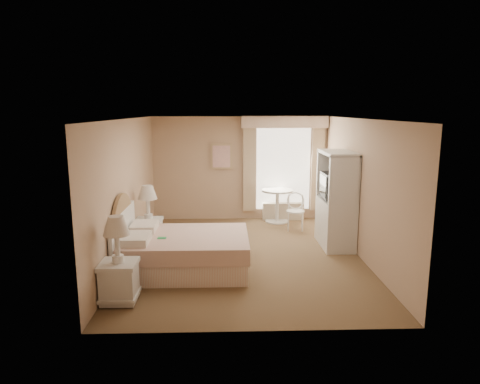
{
  "coord_description": "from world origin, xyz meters",
  "views": [
    {
      "loc": [
        -0.34,
        -7.54,
        2.66
      ],
      "look_at": [
        -0.08,
        0.3,
        1.14
      ],
      "focal_mm": 32.0,
      "sensor_mm": 36.0,
      "label": 1
    }
  ],
  "objects_px": {
    "bed": "(180,251)",
    "nightstand_far": "(149,225)",
    "cafe_chair": "(295,208)",
    "armoire": "(336,207)",
    "round_table": "(277,200)",
    "nightstand_near": "(119,271)"
  },
  "relations": [
    {
      "from": "bed",
      "to": "nightstand_far",
      "type": "height_order",
      "value": "bed"
    },
    {
      "from": "cafe_chair",
      "to": "armoire",
      "type": "distance_m",
      "value": 1.39
    },
    {
      "from": "nightstand_near",
      "to": "nightstand_far",
      "type": "relative_size",
      "value": 1.0
    },
    {
      "from": "nightstand_near",
      "to": "armoire",
      "type": "distance_m",
      "value": 4.4
    },
    {
      "from": "bed",
      "to": "cafe_chair",
      "type": "distance_m",
      "value": 3.39
    },
    {
      "from": "nightstand_near",
      "to": "cafe_chair",
      "type": "relative_size",
      "value": 1.47
    },
    {
      "from": "nightstand_far",
      "to": "armoire",
      "type": "distance_m",
      "value": 3.67
    },
    {
      "from": "bed",
      "to": "nightstand_near",
      "type": "distance_m",
      "value": 1.4
    },
    {
      "from": "nightstand_far",
      "to": "armoire",
      "type": "xyz_separation_m",
      "value": [
        3.65,
        0.07,
        0.31
      ]
    },
    {
      "from": "round_table",
      "to": "armoire",
      "type": "xyz_separation_m",
      "value": [
        0.94,
        -1.85,
        0.25
      ]
    },
    {
      "from": "armoire",
      "to": "cafe_chair",
      "type": "bearing_deg",
      "value": 116.17
    },
    {
      "from": "bed",
      "to": "nightstand_near",
      "type": "bearing_deg",
      "value": -120.92
    },
    {
      "from": "nightstand_far",
      "to": "cafe_chair",
      "type": "xyz_separation_m",
      "value": [
        3.05,
        1.29,
        0.02
      ]
    },
    {
      "from": "bed",
      "to": "nightstand_far",
      "type": "xyz_separation_m",
      "value": [
        -0.72,
        1.16,
        0.12
      ]
    },
    {
      "from": "cafe_chair",
      "to": "armoire",
      "type": "height_order",
      "value": "armoire"
    },
    {
      "from": "cafe_chair",
      "to": "nightstand_far",
      "type": "bearing_deg",
      "value": -149.01
    },
    {
      "from": "nightstand_near",
      "to": "cafe_chair",
      "type": "height_order",
      "value": "nightstand_near"
    },
    {
      "from": "round_table",
      "to": "cafe_chair",
      "type": "height_order",
      "value": "cafe_chair"
    },
    {
      "from": "bed",
      "to": "round_table",
      "type": "height_order",
      "value": "bed"
    },
    {
      "from": "nightstand_near",
      "to": "nightstand_far",
      "type": "bearing_deg",
      "value": 90.0
    },
    {
      "from": "cafe_chair",
      "to": "armoire",
      "type": "xyz_separation_m",
      "value": [
        0.6,
        -1.22,
        0.29
      ]
    },
    {
      "from": "bed",
      "to": "nightstand_far",
      "type": "relative_size",
      "value": 1.71
    }
  ]
}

